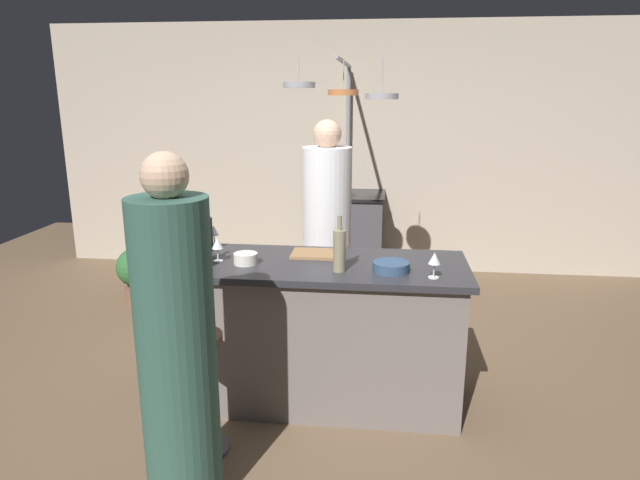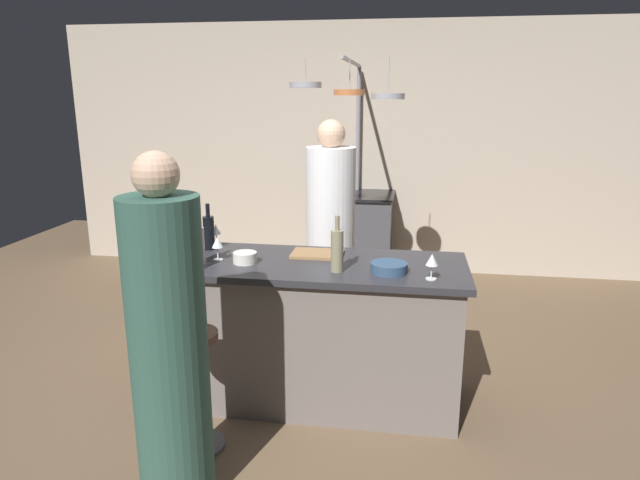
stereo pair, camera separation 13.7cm
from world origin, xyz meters
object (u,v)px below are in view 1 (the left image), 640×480
chef (327,244)px  wine_bottle_dark (207,233)px  wine_glass_near_right_guest (434,260)px  mixing_bowl_ceramic (246,258)px  mixing_bowl_blue (391,267)px  wine_bottle_white (339,250)px  wine_glass_near_left_guest (217,245)px  stove_range (345,236)px  bar_stool_left (200,388)px  pepper_mill (195,255)px  wine_bottle_rose (199,246)px  guest_left (177,352)px  cutting_board (317,254)px  potted_plant (137,272)px  wine_glass_by_chef (214,231)px

chef → wine_bottle_dark: chef is taller
wine_glass_near_right_guest → mixing_bowl_ceramic: size_ratio=1.02×
mixing_bowl_ceramic → chef: bearing=66.7°
mixing_bowl_blue → mixing_bowl_ceramic: size_ratio=1.47×
wine_bottle_white → wine_glass_near_left_guest: 0.75m
stove_range → wine_glass_near_left_guest: size_ratio=6.10×
bar_stool_left → mixing_bowl_blue: bearing=26.5°
chef → bar_stool_left: bearing=-109.8°
bar_stool_left → wine_bottle_dark: wine_bottle_dark is taller
pepper_mill → wine_bottle_dark: wine_bottle_dark is taller
wine_bottle_white → wine_bottle_rose: 0.83m
guest_left → wine_bottle_rose: 0.92m
chef → wine_glass_near_right_guest: size_ratio=11.69×
cutting_board → wine_glass_near_right_guest: (0.69, -0.37, 0.10)m
wine_bottle_rose → wine_glass_near_right_guest: bearing=-3.5°
potted_plant → mixing_bowl_ceramic: bearing=-47.3°
wine_bottle_dark → wine_glass_near_right_guest: wine_bottle_dark is taller
guest_left → wine_glass_near_right_guest: size_ratio=11.36×
bar_stool_left → stove_range: bearing=79.8°
wine_bottle_white → wine_glass_near_right_guest: size_ratio=2.23×
wine_bottle_dark → wine_glass_near_left_guest: wine_bottle_dark is taller
stove_range → cutting_board: (-0.02, -2.30, 0.46)m
wine_glass_near_right_guest → stove_range: bearing=104.1°
stove_range → potted_plant: size_ratio=1.71×
bar_stool_left → wine_bottle_rose: bearing=105.3°
wine_bottle_white → mixing_bowl_blue: (0.29, 0.03, -0.10)m
wine_bottle_white → wine_glass_near_left_guest: size_ratio=2.23×
pepper_mill → wine_glass_near_right_guest: size_ratio=1.44×
guest_left → wine_bottle_dark: 1.23m
wine_bottle_rose → chef: bearing=55.8°
wine_glass_by_chef → wine_bottle_rose: bearing=-85.3°
wine_bottle_dark → mixing_bowl_blue: 1.22m
wine_glass_by_chef → wine_glass_near_right_guest: same height
stove_range → wine_glass_near_right_guest: size_ratio=6.10×
stove_range → wine_bottle_dark: size_ratio=2.94×
stove_range → wine_bottle_white: 2.67m
wine_bottle_rose → stove_range: bearing=75.2°
potted_plant → wine_bottle_white: size_ratio=1.60×
cutting_board → potted_plant: bearing=144.2°
cutting_board → wine_bottle_rose: wine_bottle_rose is taller
wine_bottle_dark → potted_plant: bearing=130.8°
guest_left → wine_glass_by_chef: bearing=99.3°
guest_left → potted_plant: bearing=118.4°
cutting_board → wine_bottle_white: (0.16, -0.30, 0.12)m
wine_glass_by_chef → mixing_bowl_blue: (1.16, -0.40, -0.08)m
guest_left → wine_glass_by_chef: size_ratio=11.36×
guest_left → wine_bottle_rose: guest_left is taller
stove_range → wine_bottle_white: size_ratio=2.74×
stove_range → bar_stool_left: (-0.55, -3.07, -0.07)m
wine_bottle_rose → wine_glass_near_right_guest: (1.35, -0.08, -0.01)m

